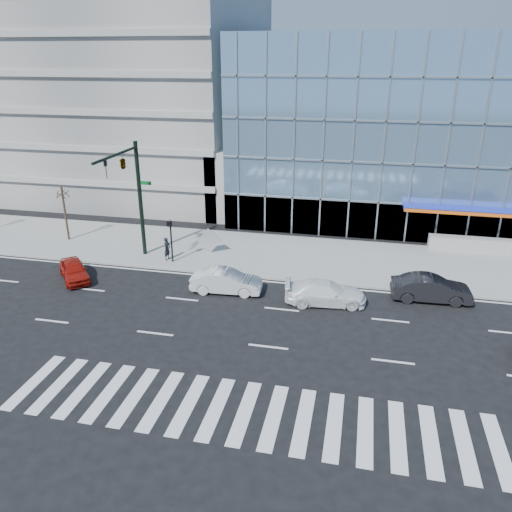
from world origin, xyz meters
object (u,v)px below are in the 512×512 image
at_px(traffic_signal, 128,175).
at_px(ped_signal_post, 171,235).
at_px(white_sedan, 226,281).
at_px(red_sedan, 74,270).
at_px(dark_sedan, 431,289).
at_px(pedestrian, 167,249).
at_px(street_tree_near, 62,194).
at_px(tilted_panel, 209,240).
at_px(white_suv, 325,293).

bearing_deg(traffic_signal, ped_signal_post, 8.52).
bearing_deg(white_sedan, red_sedan, 87.91).
distance_m(dark_sedan, pedestrian, 17.45).
bearing_deg(red_sedan, traffic_signal, 11.06).
height_order(street_tree_near, white_sedan, street_tree_near).
height_order(ped_signal_post, tilted_panel, ped_signal_post).
bearing_deg(pedestrian, street_tree_near, 86.44).
distance_m(dark_sedan, tilted_panel, 15.44).
bearing_deg(red_sedan, white_sedan, -38.60).
xyz_separation_m(pedestrian, tilted_panel, (2.45, 1.95, 0.11)).
distance_m(street_tree_near, dark_sedan, 26.88).
distance_m(traffic_signal, white_suv, 14.78).
distance_m(ped_signal_post, dark_sedan, 17.00).
height_order(traffic_signal, tilted_panel, traffic_signal).
height_order(white_sedan, tilted_panel, tilted_panel).
bearing_deg(dark_sedan, white_suv, 102.92).
xyz_separation_m(traffic_signal, street_tree_near, (-7.00, 2.93, -2.39)).
bearing_deg(tilted_panel, white_sedan, -67.25).
xyz_separation_m(white_sedan, pedestrian, (-5.30, 3.78, 0.25)).
bearing_deg(ped_signal_post, street_tree_near, 164.94).
bearing_deg(red_sedan, pedestrian, 0.54).
height_order(dark_sedan, pedestrian, pedestrian).
bearing_deg(ped_signal_post, tilted_panel, 49.04).
height_order(ped_signal_post, dark_sedan, ped_signal_post).
bearing_deg(white_suv, pedestrian, 62.84).
bearing_deg(pedestrian, red_sedan, 141.23).
bearing_deg(ped_signal_post, traffic_signal, -171.48).
distance_m(street_tree_near, tilted_panel, 11.80).
xyz_separation_m(dark_sedan, tilted_panel, (-14.85, 4.23, 0.31)).
xyz_separation_m(ped_signal_post, pedestrian, (-0.47, 0.34, -1.19)).
height_order(street_tree_near, dark_sedan, street_tree_near).
xyz_separation_m(ped_signal_post, red_sedan, (-5.19, -3.76, -1.51)).
bearing_deg(traffic_signal, red_sedan, -128.51).
xyz_separation_m(dark_sedan, red_sedan, (-22.02, -1.82, -0.12)).
bearing_deg(red_sedan, white_suv, -40.05).
height_order(street_tree_near, pedestrian, street_tree_near).
relative_size(ped_signal_post, white_suv, 0.64).
height_order(ped_signal_post, pedestrian, ped_signal_post).
height_order(traffic_signal, ped_signal_post, traffic_signal).
bearing_deg(white_suv, white_sedan, 80.26).
xyz_separation_m(traffic_signal, pedestrian, (2.02, 0.71, -5.21)).
bearing_deg(tilted_panel, ped_signal_post, -134.66).
distance_m(street_tree_near, white_sedan, 15.84).
xyz_separation_m(street_tree_near, pedestrian, (9.03, -2.22, -2.82)).
height_order(ped_signal_post, white_sedan, ped_signal_post).
relative_size(traffic_signal, white_suv, 1.71).
relative_size(white_sedan, tilted_panel, 3.30).
xyz_separation_m(white_suv, red_sedan, (-16.02, -0.11, -0.04)).
bearing_deg(tilted_panel, dark_sedan, -19.58).
bearing_deg(tilted_panel, pedestrian, -145.27).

